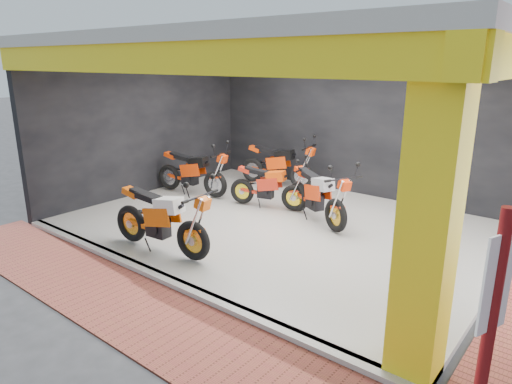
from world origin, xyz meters
The scene contains 15 objects.
ground centered at (0.00, 0.00, 0.00)m, with size 80.00×80.00×0.00m, color #2D2D30.
showroom_floor centered at (0.00, 2.00, 0.05)m, with size 8.00×6.00×0.10m, color silver.
showroom_ceiling centered at (0.00, 2.00, 3.60)m, with size 8.40×6.40×0.20m, color beige.
back_wall centered at (0.00, 5.10, 1.75)m, with size 8.20×0.20×3.50m, color black.
left_wall centered at (-4.10, 2.00, 1.75)m, with size 0.20×6.20×3.50m, color black.
corner_column centered at (3.75, -0.75, 1.75)m, with size 0.50×0.50×3.50m, color yellow.
header_beam_front centered at (0.00, -1.00, 3.30)m, with size 8.40×0.30×0.40m, color yellow.
floor_kerb centered at (0.00, -1.02, 0.05)m, with size 8.00×0.20×0.10m, color silver.
paver_front centered at (0.00, -1.80, 0.01)m, with size 9.00×1.40×0.03m, color brown.
signpost centered at (4.56, -1.77, 1.28)m, with size 0.13×0.31×2.33m.
moto_hero centered at (-0.05, -0.35, 0.79)m, with size 2.25×0.83×1.38m, color #E35609, non-canonical shape.
moto_row_a centered at (1.12, 2.25, 0.76)m, with size 2.17×0.81×1.33m, color red, non-canonical shape.
moto_row_b centered at (-2.24, 2.46, 0.76)m, with size 2.15×0.80×1.32m, color red, non-canonical shape.
moto_row_c centered at (-0.22, 2.81, 0.69)m, with size 1.93×0.71×1.18m, color red, non-canonical shape.
moto_row_d centered at (-1.05, 4.37, 0.77)m, with size 2.20×0.82×1.34m, color #ED3F09, non-canonical shape.
Camera 1 is at (5.05, -5.08, 3.27)m, focal length 32.00 mm.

